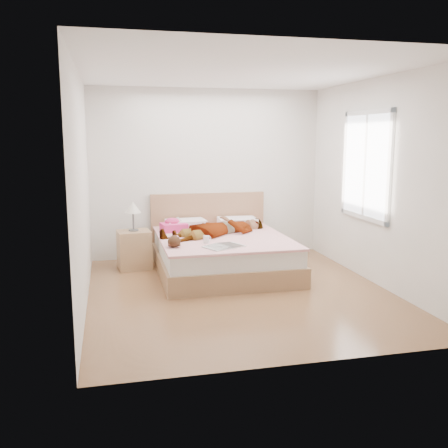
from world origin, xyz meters
The scene contains 11 objects.
ground centered at (0.00, 0.00, 0.00)m, with size 4.00×4.00×0.00m, color #55351A.
woman centered at (-0.02, 1.15, 0.63)m, with size 0.64×1.70×0.23m, color silver.
hair centered at (-0.59, 1.60, 0.55)m, with size 0.42×0.51×0.08m, color black.
phone centered at (-0.52, 1.55, 0.68)m, with size 0.04×0.09×0.01m, color silver.
room_shell centered at (1.77, 0.30, 1.50)m, with size 4.00×4.00×4.00m.
bed centered at (0.00, 1.04, 0.28)m, with size 1.80×2.08×1.00m.
towel centered at (-0.61, 1.49, 0.59)m, with size 0.40×0.34×0.19m.
magazine centered at (-0.13, 0.28, 0.52)m, with size 0.56×0.48×0.03m.
coffee_mug centered at (-0.30, 0.57, 0.56)m, with size 0.13×0.11×0.09m.
plush_toy centered at (-0.74, 0.43, 0.58)m, with size 0.19×0.26×0.14m.
nightstand centered at (-1.19, 1.42, 0.32)m, with size 0.49×0.45×0.97m.
Camera 1 is at (-1.51, -5.65, 1.88)m, focal length 40.00 mm.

